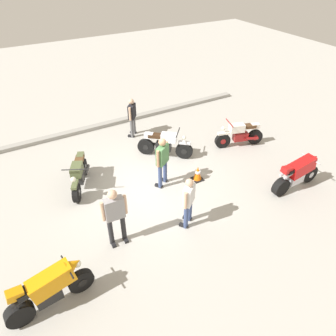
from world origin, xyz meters
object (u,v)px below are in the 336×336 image
(person_in_white_shirt, at_px, (189,200))
(person_in_green_shirt, at_px, (162,159))
(motorcycle_red_sportbike, at_px, (298,173))
(motorcycle_cream_vintage, at_px, (240,135))
(motorcycle_orange_sportbike, at_px, (49,289))
(motorcycle_silver_cruiser, at_px, (165,144))
(person_in_black_shirt, at_px, (132,115))
(person_in_gray_shirt, at_px, (115,213))
(motorcycle_olive_vintage, at_px, (79,175))
(traffic_cone, at_px, (198,173))

(person_in_white_shirt, bearing_deg, person_in_green_shirt, -45.27)
(motorcycle_red_sportbike, xyz_separation_m, motorcycle_cream_vintage, (0.09, 2.94, -0.11))
(motorcycle_orange_sportbike, bearing_deg, motorcycle_silver_cruiser, 32.27)
(motorcycle_red_sportbike, relative_size, person_in_green_shirt, 1.11)
(person_in_black_shirt, relative_size, person_in_gray_shirt, 0.91)
(motorcycle_orange_sportbike, bearing_deg, motorcycle_cream_vintage, 15.81)
(motorcycle_olive_vintage, distance_m, person_in_black_shirt, 3.67)
(motorcycle_silver_cruiser, height_order, person_in_gray_shirt, person_in_gray_shirt)
(person_in_green_shirt, bearing_deg, motorcycle_cream_vintage, -113.46)
(motorcycle_silver_cruiser, bearing_deg, person_in_green_shirt, -80.17)
(person_in_black_shirt, bearing_deg, person_in_white_shirt, 122.23)
(motorcycle_silver_cruiser, xyz_separation_m, person_in_black_shirt, (-0.39, 1.99, 0.39))
(motorcycle_red_sportbike, height_order, person_in_gray_shirt, person_in_gray_shirt)
(motorcycle_cream_vintage, distance_m, person_in_green_shirt, 3.88)
(motorcycle_olive_vintage, height_order, motorcycle_red_sportbike, motorcycle_red_sportbike)
(motorcycle_silver_cruiser, bearing_deg, traffic_cone, -40.59)
(motorcycle_cream_vintage, bearing_deg, person_in_black_shirt, -23.31)
(motorcycle_cream_vintage, bearing_deg, traffic_cone, 38.08)
(motorcycle_silver_cruiser, bearing_deg, person_in_gray_shirt, -94.85)
(motorcycle_orange_sportbike, bearing_deg, person_in_white_shirt, 2.95)
(motorcycle_olive_vintage, height_order, traffic_cone, motorcycle_olive_vintage)
(motorcycle_orange_sportbike, height_order, traffic_cone, motorcycle_orange_sportbike)
(motorcycle_olive_vintage, xyz_separation_m, person_in_white_shirt, (2.16, -3.13, 0.42))
(motorcycle_red_sportbike, bearing_deg, person_in_white_shirt, 173.72)
(motorcycle_silver_cruiser, height_order, person_in_black_shirt, person_in_black_shirt)
(traffic_cone, bearing_deg, motorcycle_cream_vintage, 21.36)
(motorcycle_silver_cruiser, height_order, motorcycle_olive_vintage, motorcycle_silver_cruiser)
(motorcycle_orange_sportbike, relative_size, person_in_green_shirt, 1.11)
(motorcycle_red_sportbike, relative_size, traffic_cone, 3.69)
(person_in_white_shirt, bearing_deg, person_in_gray_shirt, 41.26)
(person_in_white_shirt, bearing_deg, motorcycle_cream_vintage, -95.50)
(traffic_cone, bearing_deg, person_in_green_shirt, 163.26)
(motorcycle_olive_vintage, bearing_deg, motorcycle_cream_vintage, 110.49)
(motorcycle_orange_sportbike, height_order, motorcycle_cream_vintage, motorcycle_orange_sportbike)
(person_in_green_shirt, xyz_separation_m, traffic_cone, (1.15, -0.35, -0.76))
(motorcycle_cream_vintage, distance_m, traffic_cone, 2.84)
(motorcycle_orange_sportbike, bearing_deg, traffic_cone, 16.25)
(person_in_gray_shirt, relative_size, traffic_cone, 3.35)
(motorcycle_silver_cruiser, xyz_separation_m, motorcycle_red_sportbike, (2.82, -3.71, 0.07))
(motorcycle_orange_sportbike, relative_size, motorcycle_red_sportbike, 1.00)
(person_in_white_shirt, relative_size, person_in_black_shirt, 0.99)
(person_in_green_shirt, bearing_deg, motorcycle_red_sportbike, -155.09)
(motorcycle_orange_sportbike, distance_m, motorcycle_red_sportbike, 7.83)
(motorcycle_olive_vintage, bearing_deg, person_in_green_shirt, 88.44)
(motorcycle_olive_vintage, xyz_separation_m, traffic_cone, (3.54, -1.56, -0.23))
(motorcycle_silver_cruiser, distance_m, motorcycle_red_sportbike, 4.66)
(person_in_green_shirt, bearing_deg, traffic_cone, -140.45)
(motorcycle_orange_sportbike, distance_m, traffic_cone, 5.73)
(person_in_white_shirt, height_order, traffic_cone, person_in_white_shirt)
(motorcycle_silver_cruiser, relative_size, motorcycle_red_sportbike, 0.85)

